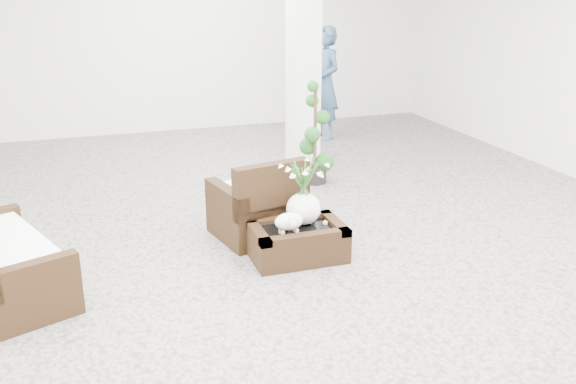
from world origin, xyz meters
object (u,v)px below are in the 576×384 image
object	(u,v)px
coffee_table	(297,243)
armchair	(256,196)
loveseat	(4,251)
topiary	(315,133)

from	to	relation	value
coffee_table	armchair	xyz separation A→B (m)	(-0.22, 0.68, 0.28)
coffee_table	armchair	size ratio (longest dim) A/B	1.02
loveseat	coffee_table	bearing A→B (deg)	-114.00
coffee_table	armchair	bearing A→B (deg)	107.61
coffee_table	loveseat	bearing A→B (deg)	177.68
coffee_table	armchair	distance (m)	0.77
coffee_table	topiary	bearing A→B (deg)	65.13
armchair	topiary	size ratio (longest dim) A/B	0.66
coffee_table	topiary	world-z (taller)	topiary
armchair	topiary	world-z (taller)	topiary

